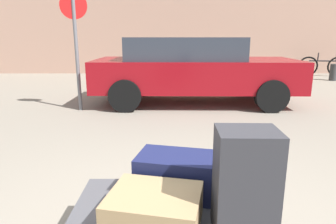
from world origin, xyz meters
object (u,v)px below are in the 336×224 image
object	(u,v)px
bicycle_leaning	(322,66)
suitcase_charcoal_front_right	(245,183)
bollard_kerb_mid	(288,72)
no_parking_sign	(75,39)
luggage_cart	(168,218)
suitcase_tan_front_left	(154,210)
bollard_kerb_near	(242,72)
bollard_kerb_far	(333,72)
parked_car	(192,68)
duffel_bag_navy_rear_right	(184,175)

from	to	relation	value
bicycle_leaning	suitcase_charcoal_front_right	bearing A→B (deg)	-118.70
bollard_kerb_mid	no_parking_sign	bearing A→B (deg)	-144.14
luggage_cart	suitcase_charcoal_front_right	distance (m)	0.61
suitcase_tan_front_left	bollard_kerb_near	bearing A→B (deg)	84.88
bicycle_leaning	no_parking_sign	world-z (taller)	no_parking_sign
bollard_kerb_far	parked_car	bearing A→B (deg)	-144.98
duffel_bag_navy_rear_right	bollard_kerb_mid	bearing A→B (deg)	76.90
suitcase_tan_front_left	bollard_kerb_near	world-z (taller)	same
suitcase_charcoal_front_right	bollard_kerb_mid	xyz separation A→B (m)	(3.63, 8.58, -0.37)
suitcase_tan_front_left	bollard_kerb_mid	bearing A→B (deg)	75.91
suitcase_charcoal_front_right	bollard_kerb_far	distance (m)	10.00
luggage_cart	suitcase_charcoal_front_right	world-z (taller)	suitcase_charcoal_front_right
luggage_cart	suitcase_tan_front_left	bearing A→B (deg)	-114.45
luggage_cart	bollard_kerb_mid	xyz separation A→B (m)	(4.05, 8.34, 0.01)
bollard_kerb_mid	bollard_kerb_near	bearing A→B (deg)	180.00
suitcase_tan_front_left	suitcase_charcoal_front_right	distance (m)	0.54
no_parking_sign	suitcase_charcoal_front_right	bearing A→B (deg)	-63.50
duffel_bag_navy_rear_right	bollard_kerb_far	xyz separation A→B (m)	(5.43, 8.13, -0.20)
suitcase_tan_front_left	bollard_kerb_near	size ratio (longest dim) A/B	0.95
bicycle_leaning	bollard_kerb_far	world-z (taller)	bicycle_leaning
luggage_cart	duffel_bag_navy_rear_right	world-z (taller)	duffel_bag_navy_rear_right
duffel_bag_navy_rear_right	suitcase_charcoal_front_right	xyz separation A→B (m)	(0.31, -0.45, 0.17)
parked_car	bollard_kerb_near	world-z (taller)	parked_car
duffel_bag_navy_rear_right	suitcase_tan_front_left	bearing A→B (deg)	-103.78
suitcase_tan_front_left	bicycle_leaning	size ratio (longest dim) A/B	0.30
suitcase_tan_front_left	parked_car	size ratio (longest dim) A/B	0.12
suitcase_charcoal_front_right	bollard_kerb_far	bearing A→B (deg)	60.52
bollard_kerb_far	luggage_cart	bearing A→B (deg)	-123.62
luggage_cart	bollard_kerb_far	distance (m)	10.02
duffel_bag_navy_rear_right	luggage_cart	bearing A→B (deg)	-105.54
parked_car	bollard_kerb_mid	bearing A→B (deg)	44.95
bollard_kerb_near	bollard_kerb_far	bearing A→B (deg)	0.00
parked_car	bollard_kerb_far	world-z (taller)	parked_car
duffel_bag_navy_rear_right	no_parking_sign	size ratio (longest dim) A/B	0.30
luggage_cart	parked_car	world-z (taller)	parked_car
luggage_cart	suitcase_tan_front_left	world-z (taller)	suitcase_tan_front_left
suitcase_tan_front_left	no_parking_sign	xyz separation A→B (m)	(-1.68, 4.32, 0.95)
bollard_kerb_mid	no_parking_sign	distance (m)	7.26
luggage_cart	suitcase_tan_front_left	xyz separation A→B (m)	(-0.08, -0.19, 0.18)
duffel_bag_navy_rear_right	bollard_kerb_far	size ratio (longest dim) A/B	1.21
suitcase_charcoal_front_right	bollard_kerb_near	size ratio (longest dim) A/B	1.11
parked_car	bollard_kerb_mid	world-z (taller)	parked_car
suitcase_charcoal_front_right	bollard_kerb_near	world-z (taller)	suitcase_charcoal_front_right
bicycle_leaning	duffel_bag_navy_rear_right	bearing A→B (deg)	-121.24
duffel_bag_navy_rear_right	bollard_kerb_near	distance (m)	8.48
duffel_bag_navy_rear_right	bollard_kerb_mid	size ratio (longest dim) A/B	1.21
suitcase_tan_front_left	bollard_kerb_near	xyz separation A→B (m)	(2.59, 8.53, -0.17)
no_parking_sign	bollard_kerb_far	bearing A→B (deg)	29.90
duffel_bag_navy_rear_right	bollard_kerb_near	xyz separation A→B (m)	(2.39, 8.13, -0.20)
duffel_bag_navy_rear_right	parked_car	world-z (taller)	parked_car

